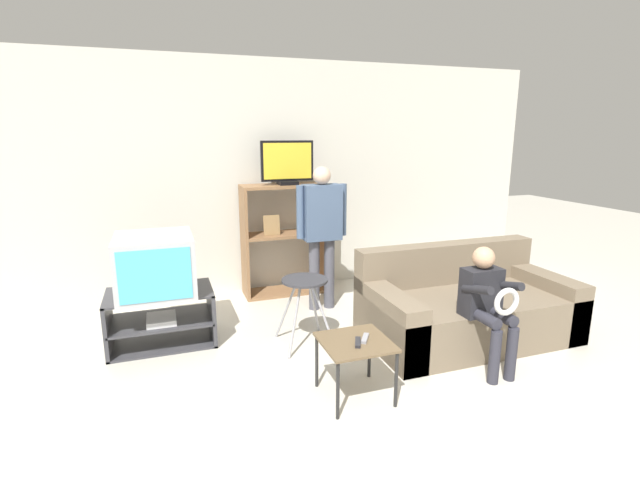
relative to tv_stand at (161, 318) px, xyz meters
The scene contains 13 objects.
ground_plane 2.58m from the tv_stand, 56.21° to the right, with size 18.00×18.00×0.00m, color beige.
wall_back 2.14m from the tv_stand, 39.69° to the left, with size 6.40×0.06×2.60m.
tv_stand is the anchor object (origin of this frame).
television_main 0.49m from the tv_stand, 131.47° to the right, with size 0.63×0.67×0.50m.
media_shelf 1.70m from the tv_stand, 34.24° to the left, with size 0.96×0.37×1.25m.
television_flat 2.08m from the tv_stand, 32.80° to the left, with size 0.58×0.20×0.47m.
folding_stool 1.28m from the tv_stand, 19.71° to the right, with size 0.44×0.46×0.60m.
snack_table 1.83m from the tv_stand, 46.56° to the right, with size 0.47×0.47×0.42m.
remote_control_black 1.87m from the tv_stand, 47.56° to the right, with size 0.04×0.14×0.02m, color #232328.
remote_control_white 1.89m from the tv_stand, 45.10° to the right, with size 0.04×0.14×0.02m, color gray.
couch 2.69m from the tv_stand, 15.80° to the right, with size 1.82×0.96×0.79m.
person_standing_adult 1.76m from the tv_stand, 11.82° to the left, with size 0.53×0.20×1.48m.
person_seated_child 2.71m from the tv_stand, 28.45° to the right, with size 0.33×0.43×0.96m.
Camera 1 is at (-1.36, -1.88, 1.81)m, focal length 26.00 mm.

